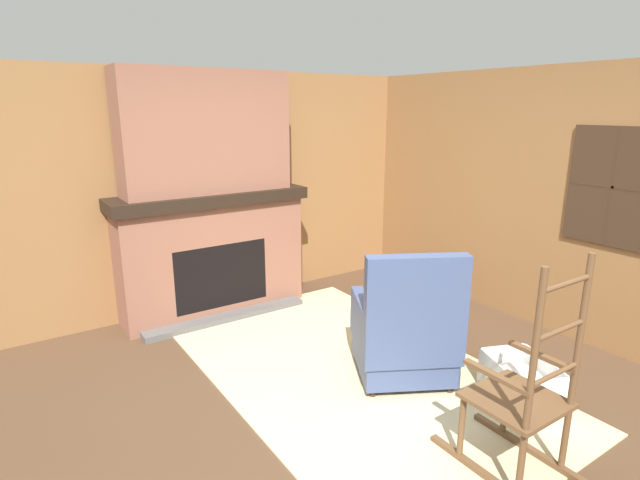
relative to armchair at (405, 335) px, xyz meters
name	(u,v)px	position (x,y,z in m)	size (l,w,h in m)	color
ground_plane	(344,417)	(0.14, -0.67, -0.37)	(14.00, 14.00, 0.00)	#4C3523
wood_panel_wall_left	(200,192)	(-2.29, -0.67, 0.81)	(0.06, 5.40, 2.35)	olive
wood_panel_wall_back	(571,205)	(0.15, 1.76, 0.82)	(5.40, 0.09, 2.35)	olive
fireplace_hearth	(213,254)	(-2.03, -0.67, 0.24)	(0.64, 1.89, 1.21)	brown
chimney_breast	(206,132)	(-2.04, -0.67, 1.41)	(0.38, 1.57, 1.12)	brown
area_rug	(351,371)	(-0.31, -0.27, -0.36)	(3.21, 1.93, 0.01)	#C6B789
armchair	(405,335)	(0.00, 0.00, 0.00)	(0.94, 0.95, 1.05)	#3D4C75
rocking_chair	(523,404)	(1.09, -0.16, 0.06)	(0.80, 0.47, 1.29)	brown
firewood_stack	(405,297)	(-1.04, 0.99, -0.26)	(0.42, 0.43, 0.23)	brown
laundry_basket	(521,381)	(0.67, 0.47, -0.22)	(0.61, 0.53, 0.30)	white
oil_lamp_vase	(137,187)	(-2.08, -1.31, 0.95)	(0.10, 0.10, 0.28)	#B24C42
storage_case	(238,183)	(-2.08, -0.35, 0.91)	(0.17, 0.27, 0.12)	brown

